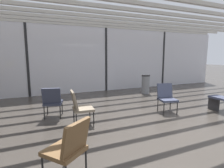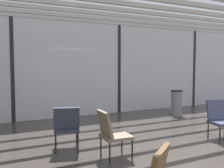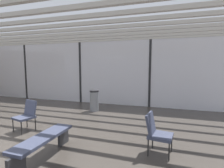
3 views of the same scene
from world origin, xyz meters
name	(u,v)px [view 3 (image 3 of 3)]	position (x,y,z in m)	size (l,w,h in m)	color
glass_curtain_wall	(81,73)	(0.00, 5.20, 1.52)	(14.00, 0.08, 3.04)	silver
window_mullion_0	(26,72)	(-3.50, 5.20, 1.52)	(0.10, 0.12, 3.04)	black
window_mullion_1	(81,73)	(0.00, 5.20, 1.52)	(0.10, 0.12, 3.04)	black
window_mullion_2	(150,74)	(3.50, 5.20, 1.52)	(0.10, 0.12, 3.04)	black
ceiling_slats	(31,28)	(0.00, 1.90, 3.09)	(13.72, 6.72, 0.10)	#B7B2A8
parked_airplane	(105,66)	(-0.91, 11.32, 1.83)	(12.73, 3.66, 3.66)	silver
lounge_chair_2	(27,114)	(0.38, 1.17, 0.49)	(0.59, 0.63, 0.87)	#33384C
lounge_chair_3	(156,131)	(4.06, 0.96, 0.49)	(0.59, 0.55, 0.87)	#33384C
waiting_bench	(44,141)	(1.90, 0.04, 0.36)	(0.42, 1.70, 0.47)	#33384C
trash_bin	(94,101)	(1.39, 3.76, 0.43)	(0.38, 0.38, 0.86)	slate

